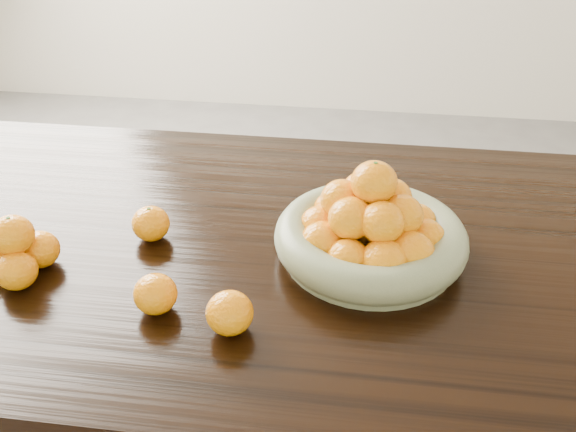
# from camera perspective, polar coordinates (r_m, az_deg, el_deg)

# --- Properties ---
(dining_table) EXTENTS (2.00, 1.00, 0.75)m
(dining_table) POSITION_cam_1_polar(r_m,az_deg,el_deg) (1.38, -1.04, -5.44)
(dining_table) COLOR black
(dining_table) RESTS_ON ground
(fruit_bowl) EXTENTS (0.38, 0.38, 0.21)m
(fruit_bowl) POSITION_cam_1_polar(r_m,az_deg,el_deg) (1.26, 7.36, -1.37)
(fruit_bowl) COLOR gray
(fruit_bowl) RESTS_ON dining_table
(orange_pyramid) EXTENTS (0.14, 0.15, 0.13)m
(orange_pyramid) POSITION_cam_1_polar(r_m,az_deg,el_deg) (1.31, -22.92, -2.95)
(orange_pyramid) COLOR #FF9707
(orange_pyramid) RESTS_ON dining_table
(loose_orange_0) EXTENTS (0.08, 0.08, 0.07)m
(loose_orange_0) POSITION_cam_1_polar(r_m,az_deg,el_deg) (1.35, -12.11, -0.66)
(loose_orange_0) COLOR #FF9707
(loose_orange_0) RESTS_ON dining_table
(loose_orange_1) EXTENTS (0.08, 0.08, 0.07)m
(loose_orange_1) POSITION_cam_1_polar(r_m,az_deg,el_deg) (1.16, -11.71, -6.80)
(loose_orange_1) COLOR #FF9707
(loose_orange_1) RESTS_ON dining_table
(loose_orange_2) EXTENTS (0.08, 0.08, 0.08)m
(loose_orange_2) POSITION_cam_1_polar(r_m,az_deg,el_deg) (1.10, -5.21, -8.58)
(loose_orange_2) COLOR #FF9707
(loose_orange_2) RESTS_ON dining_table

